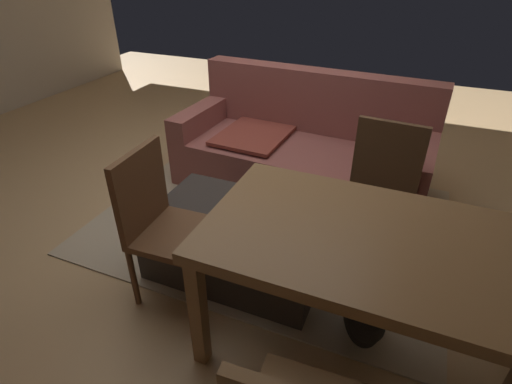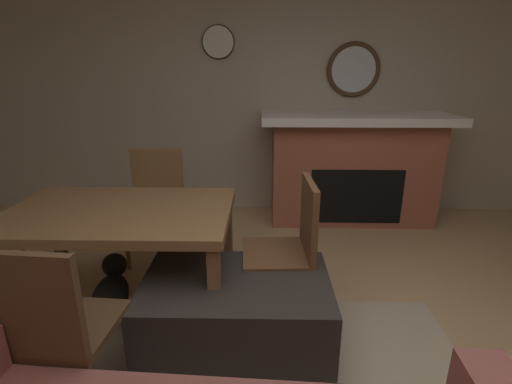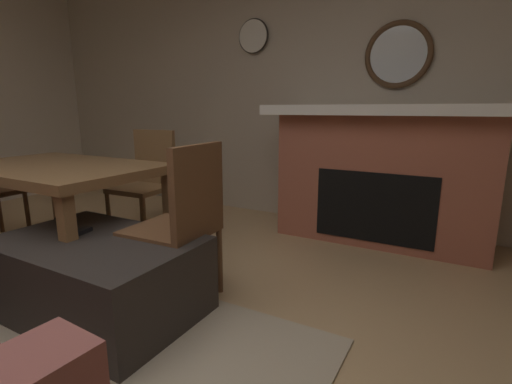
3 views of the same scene
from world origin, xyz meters
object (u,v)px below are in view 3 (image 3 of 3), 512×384
Objects in this scene: small_dog at (48,243)px; wall_clock at (253,36)px; dining_table at (57,177)px; dining_chair_south at (148,177)px; round_wall_mirror at (398,55)px; ottoman_coffee_table at (99,277)px; dining_chair_west at (183,217)px; tv_remote at (79,232)px; fireplace at (383,174)px.

wall_clock is (-0.53, -2.04, 1.65)m from small_dog.
dining_chair_south is (0.01, -0.84, -0.13)m from dining_table.
round_wall_mirror is 2.87m from ottoman_coffee_table.
dining_chair_west reaches higher than ottoman_coffee_table.
small_dog is (1.19, 0.08, -0.34)m from dining_chair_west.
round_wall_mirror is 3.50× the size of tv_remote.
tv_remote is at bearing 58.05° from fireplace.
dining_chair_west is (-0.48, -0.31, 0.08)m from tv_remote.
fireplace is at bearing -118.71° from ottoman_coffee_table.
ottoman_coffee_table is 0.56m from dining_chair_west.
dining_chair_west reaches higher than small_dog.
fireplace is at bearing -137.93° from small_dog.
round_wall_mirror is at bearing -115.60° from ottoman_coffee_table.
dining_table is 0.49m from small_dog.
fireplace is 1.02m from round_wall_mirror.
dining_chair_south is 1.39m from dining_chair_west.
dining_table is 0.85m from dining_chair_south.
wall_clock is at bearing 0.00° from round_wall_mirror.
round_wall_mirror is 2.41m from dining_chair_south.
dining_table is 1.53× the size of dining_chair_west.
dining_chair_south is at bearing -72.08° from tv_remote.
round_wall_mirror is 1.44m from wall_clock.
dining_chair_south and dining_chair_west have the same top height.
dining_chair_south is at bearing 68.16° from wall_clock.
round_wall_mirror is 0.60× the size of dining_chair_west.
wall_clock reaches higher than small_dog.
dining_table is (1.86, 1.68, 0.08)m from fireplace.
round_wall_mirror is at bearing -90.00° from fireplace.
round_wall_mirror is 2.35m from dining_chair_west.
ottoman_coffee_table is at bearing 43.56° from dining_chair_west.
dining_table is (1.86, 1.97, -0.91)m from round_wall_mirror.
tv_remote is 0.29× the size of small_dog.
fireplace is 1.84m from dining_chair_west.
dining_chair_south reaches higher than dining_table.
dining_chair_south is 2.73× the size of wall_clock.
wall_clock is (0.66, -1.96, 1.31)m from dining_chair_west.
fireplace is 1.76× the size of ottoman_coffee_table.
fireplace is 5.62× the size of wall_clock.
wall_clock is at bearing -104.58° from small_dog.
fireplace is at bearing -114.28° from dining_chair_west.
ottoman_coffee_table is (1.09, 2.28, -1.35)m from round_wall_mirror.
ottoman_coffee_table is (1.09, 2.00, -0.36)m from fireplace.
round_wall_mirror reaches higher than dining_chair_west.
dining_chair_west is 2.73× the size of wall_clock.
fireplace is 3.43× the size of round_wall_mirror.
tv_remote is 0.72m from dining_table.
dining_chair_west is at bearing -179.76° from dining_table.
round_wall_mirror is at bearing -133.38° from dining_table.
dining_chair_south is at bearing -37.17° from dining_chair_west.
ottoman_coffee_table is at bearing 97.97° from wall_clock.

